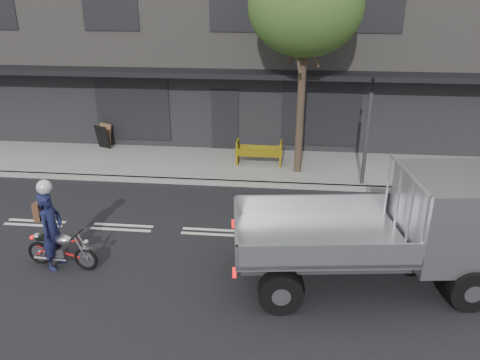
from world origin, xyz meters
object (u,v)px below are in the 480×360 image
rider (52,231)px  flatbed_ute (429,220)px  motorcycle (61,249)px  construction_barrier (259,154)px  street_tree (306,8)px  traffic_light_pole (367,137)px  sandwich_board (102,137)px

rider → flatbed_ute: flatbed_ute is taller
motorcycle → construction_barrier: 7.52m
rider → motorcycle: bearing=-83.4°
motorcycle → flatbed_ute: size_ratio=0.30×
rider → flatbed_ute: 8.03m
rider → flatbed_ute: size_ratio=0.32×
street_tree → rider: bearing=-131.7°
motorcycle → construction_barrier: size_ratio=1.08×
traffic_light_pole → rider: 9.14m
motorcycle → rider: rider is taller
traffic_light_pole → sandwich_board: traffic_light_pole is taller
flatbed_ute → sandwich_board: flatbed_ute is taller
rider → traffic_light_pole: bearing=-48.1°
rider → flatbed_ute: (8.00, 0.29, 0.54)m
motorcycle → rider: size_ratio=0.96×
sandwich_board → motorcycle: bearing=-52.6°
flatbed_ute → construction_barrier: bearing=115.1°
motorcycle → sandwich_board: size_ratio=1.93×
flatbed_ute → sandwich_board: (-9.89, 7.43, -0.85)m
sandwich_board → construction_barrier: bearing=10.1°
flatbed_ute → construction_barrier: 7.28m
sandwich_board → flatbed_ute: bearing=-14.3°
construction_barrier → sandwich_board: (-6.00, 1.33, 0.00)m
street_tree → sandwich_board: (-7.33, 1.61, -4.68)m
traffic_light_pole → rider: traffic_light_pole is taller
flatbed_ute → construction_barrier: size_ratio=3.58×
sandwich_board → traffic_light_pole: bearing=7.9°
traffic_light_pole → construction_barrier: bearing=161.3°
street_tree → sandwich_board: size_ratio=7.59×
flatbed_ute → sandwich_board: size_ratio=6.39×
motorcycle → sandwich_board: bearing=111.4°
traffic_light_pole → motorcycle: size_ratio=2.04×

